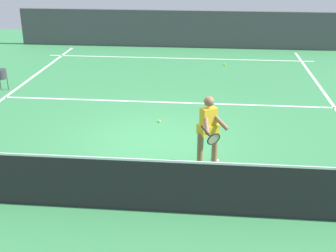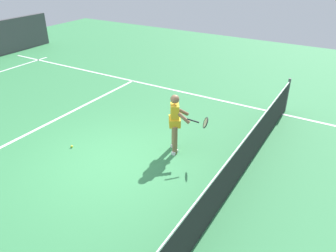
% 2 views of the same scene
% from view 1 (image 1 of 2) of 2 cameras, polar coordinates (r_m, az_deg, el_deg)
% --- Properties ---
extents(ground_plane, '(28.47, 28.47, 0.00)m').
position_cam_1_polar(ground_plane, '(10.85, -2.05, -1.98)').
color(ground_plane, '#38844C').
extents(court_back_wall, '(14.87, 0.24, 1.63)m').
position_cam_1_polar(court_back_wall, '(20.82, 1.84, 12.09)').
color(court_back_wall, '#47474C').
rests_on(court_back_wall, ground).
extents(baseline_marking, '(10.87, 0.10, 0.01)m').
position_cam_1_polar(baseline_marking, '(18.84, 1.35, 8.50)').
color(baseline_marking, white).
rests_on(baseline_marking, ground).
extents(service_line_marking, '(9.87, 0.10, 0.01)m').
position_cam_1_polar(service_line_marking, '(13.52, -0.44, 3.01)').
color(service_line_marking, white).
rests_on(service_line_marking, ground).
extents(court_net, '(10.55, 0.08, 1.10)m').
position_cam_1_polar(court_net, '(7.98, -4.93, -7.32)').
color(court_net, '#4C4C51').
rests_on(court_net, ground).
extents(tennis_player, '(0.69, 1.14, 1.55)m').
position_cam_1_polar(tennis_player, '(9.38, 5.12, -0.39)').
color(tennis_player, '#8C6647').
rests_on(tennis_player, ground).
extents(tennis_ball_near, '(0.07, 0.07, 0.07)m').
position_cam_1_polar(tennis_ball_near, '(12.00, -1.08, 0.63)').
color(tennis_ball_near, '#D1E533').
rests_on(tennis_ball_near, ground).
extents(tennis_ball_mid, '(0.07, 0.07, 0.07)m').
position_cam_1_polar(tennis_ball_mid, '(17.86, 7.13, 7.68)').
color(tennis_ball_mid, '#D1E533').
rests_on(tennis_ball_mid, ground).
extents(ball_hopper, '(0.36, 0.36, 0.74)m').
position_cam_1_polar(ball_hopper, '(15.40, -20.26, 6.12)').
color(ball_hopper, '#333338').
rests_on(ball_hopper, ground).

